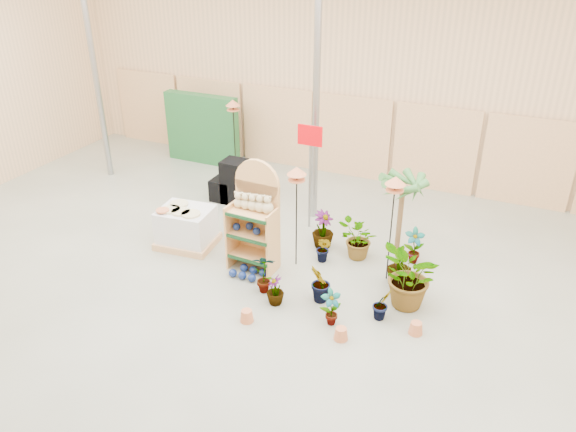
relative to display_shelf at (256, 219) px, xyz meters
name	(u,v)px	position (x,y,z in m)	size (l,w,h in m)	color
room	(256,161)	(0.22, -0.36, 1.28)	(15.20, 12.10, 4.70)	gray
display_shelf	(256,219)	(0.00, 0.00, 0.00)	(0.87, 0.57, 2.04)	tan
teddy_bears	(254,204)	(0.03, -0.10, 0.36)	(0.76, 0.21, 0.33)	#D2BD8B
gazing_balls_shelf	(253,229)	(0.00, -0.11, -0.13)	(0.75, 0.26, 0.14)	navy
gazing_balls_floor	(248,273)	(0.04, -0.44, -0.86)	(0.63, 0.39, 0.15)	navy
pallet_stack	(186,227)	(-1.57, 0.08, -0.55)	(1.16, 1.00, 0.80)	tan
charcoal_planters	(231,184)	(-1.74, 2.14, -0.51)	(0.80, 0.50, 1.00)	black
trellis_stock	(202,129)	(-3.58, 3.93, -0.03)	(2.00, 0.30, 1.80)	#1F5B2A
offer_sign	(310,156)	(0.32, 1.71, 0.64)	(0.50, 0.08, 2.20)	gray
bird_table_front	(297,174)	(0.66, 0.29, 0.87)	(0.34, 0.34, 1.94)	black
bird_table_right	(395,184)	(2.31, 0.51, 0.90)	(0.34, 0.34, 1.97)	black
bird_table_back	(233,106)	(-2.25, 3.26, 0.92)	(0.34, 0.34, 1.99)	black
palm	(403,183)	(2.23, 1.51, 0.49)	(0.70, 0.70, 1.67)	brown
potted_plant_0	(264,273)	(0.52, -0.73, -0.55)	(0.40, 0.27, 0.76)	#3B7434
potted_plant_1	(321,284)	(1.49, -0.62, -0.57)	(0.40, 0.32, 0.73)	#3B7434
potted_plant_3	(400,265)	(2.54, 0.42, -0.54)	(0.43, 0.43, 0.77)	#3B7434
potted_plant_4	(414,246)	(2.60, 1.23, -0.58)	(0.37, 0.25, 0.70)	#3B7434
potted_plant_5	(324,249)	(1.09, 0.58, -0.66)	(0.30, 0.24, 0.54)	#3B7434
potted_plant_6	(358,240)	(1.62, 0.95, -0.54)	(0.71, 0.61, 0.78)	#3B7434
potted_plant_7	(275,290)	(0.83, -0.96, -0.67)	(0.29, 0.29, 0.52)	#3B7434
potted_plant_8	(331,308)	(1.85, -1.10, -0.62)	(0.33, 0.22, 0.63)	#3B7434
potted_plant_9	(382,304)	(2.53, -0.62, -0.66)	(0.30, 0.24, 0.55)	#3B7434
potted_plant_10	(410,278)	(2.84, -0.16, -0.37)	(1.01, 0.88, 1.12)	#3B7434
potted_plant_11	(323,230)	(0.87, 1.09, -0.56)	(0.42, 0.42, 0.74)	#3B7434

